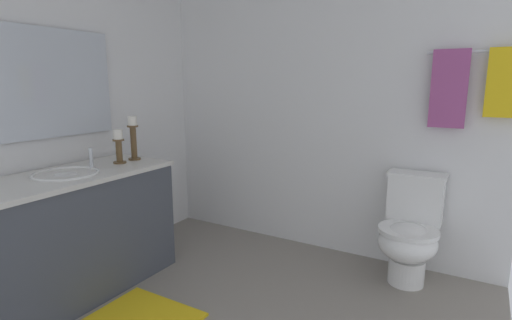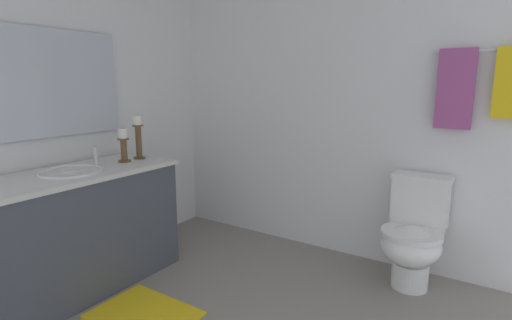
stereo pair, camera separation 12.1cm
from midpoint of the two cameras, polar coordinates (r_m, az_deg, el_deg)
name	(u,v)px [view 2 (the right image)]	position (r m, az deg, el deg)	size (l,w,h in m)	color
wall_back	(325,101)	(3.20, 11.06, 8.42)	(2.81, 0.04, 2.45)	white
wall_left	(40,104)	(3.00, -27.86, 7.17)	(0.04, 3.00, 2.45)	white
vanity_cabinet	(76,231)	(2.87, -23.61, -9.46)	(0.58, 1.35, 0.80)	#474C56
sink_basin	(71,178)	(2.77, -24.17, -2.39)	(0.40, 0.40, 0.24)	white
mirror	(38,83)	(2.94, -28.15, 9.81)	(0.02, 1.20, 0.72)	silver
candle_holder_tall	(138,136)	(3.05, -15.66, 3.36)	(0.09, 0.09, 0.32)	brown
candle_holder_short	(124,145)	(2.96, -17.61, 2.14)	(0.09, 0.09, 0.24)	brown
toilet	(413,235)	(2.89, 23.07, -10.05)	(0.39, 0.54, 0.75)	white
towel_bar	(487,50)	(2.91, 31.68, 13.43)	(0.02, 0.02, 0.62)	silver
towel_near_vanity	(455,89)	(2.90, 28.10, 9.08)	(0.22, 0.03, 0.51)	#A54C8C
bath_mat	(144,315)	(2.58, -14.63, -20.98)	(0.60, 0.44, 0.02)	yellow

